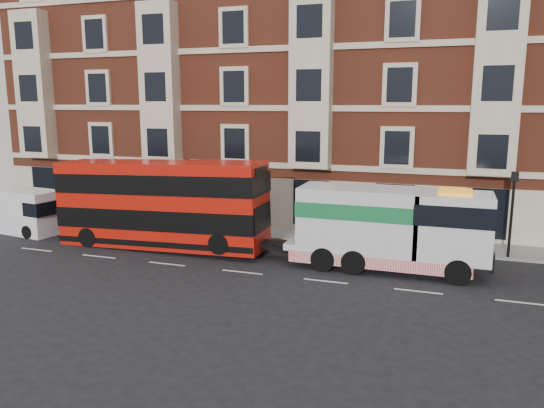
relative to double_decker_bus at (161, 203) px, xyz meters
The scene contains 9 objects.
ground 6.81m from the double_decker_bus, 24.36° to the right, with size 120.00×120.00×0.00m, color black.
sidewalk 7.94m from the double_decker_bus, 40.28° to the left, with size 90.00×3.00×0.15m, color slate.
victorian_terrace 15.81m from the double_decker_bus, 63.16° to the left, with size 45.00×12.00×20.40m.
lamp_post_west 3.60m from the double_decker_bus, 93.70° to the left, with size 0.35×0.15×4.35m.
lamp_post_east 18.13m from the double_decker_bus, 11.42° to the left, with size 0.35×0.15×4.35m.
double_decker_bus is the anchor object (origin of this frame).
tow_truck 12.07m from the double_decker_bus, ahead, with size 9.35×2.76×3.89m.
box_van 10.02m from the double_decker_bus, behind, with size 5.35×2.81×2.65m.
pedestrian 5.63m from the double_decker_bus, 126.11° to the left, with size 0.55×0.36×1.51m, color #182931.
Camera 1 is at (8.98, -22.11, 7.85)m, focal length 35.00 mm.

